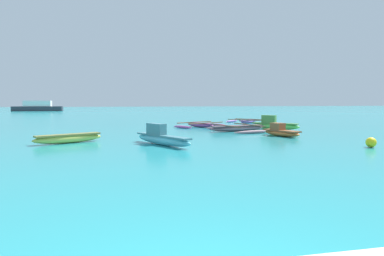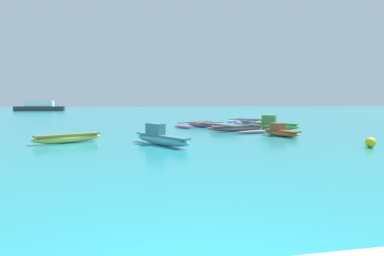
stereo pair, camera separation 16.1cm
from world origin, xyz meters
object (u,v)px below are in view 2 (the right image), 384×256
object	(u,v)px
moored_boat_5	(274,125)
moored_boat_0	(160,137)
moored_boat_6	(237,128)
moored_boat_2	(201,125)
moored_boat_3	(281,132)
mooring_buoy_0	(370,143)
moored_boat_1	(68,138)
distant_ferry	(40,107)
moored_boat_4	(250,121)

from	to	relation	value
moored_boat_5	moored_boat_0	bearing A→B (deg)	-100.28
moored_boat_0	moored_boat_6	world-z (taller)	moored_boat_0
moored_boat_2	moored_boat_3	world-z (taller)	moored_boat_3
moored_boat_2	mooring_buoy_0	xyz separation A→B (m)	(4.57, -12.92, 0.05)
moored_boat_1	mooring_buoy_0	world-z (taller)	mooring_buoy_0
mooring_buoy_0	distant_ferry	world-z (taller)	distant_ferry
moored_boat_4	moored_boat_5	distance (m)	7.49
moored_boat_1	moored_boat_6	world-z (taller)	same
moored_boat_3	mooring_buoy_0	bearing A→B (deg)	-3.60
mooring_buoy_0	moored_boat_5	bearing A→B (deg)	90.48
moored_boat_0	moored_boat_3	xyz separation A→B (m)	(7.25, 2.44, -0.08)
moored_boat_6	distant_ferry	bearing A→B (deg)	102.57
moored_boat_0	distant_ferry	bearing A→B (deg)	169.72
mooring_buoy_0	distant_ferry	size ratio (longest dim) A/B	0.05
moored_boat_0	moored_boat_5	size ratio (longest dim) A/B	1.34
moored_boat_2	moored_boat_3	bearing A→B (deg)	-7.82
mooring_buoy_0	moored_boat_4	bearing A→B (deg)	86.66
moored_boat_1	moored_boat_4	bearing A→B (deg)	12.87
moored_boat_0	moored_boat_6	xyz separation A→B (m)	(5.88, 6.07, -0.14)
moored_boat_6	mooring_buoy_0	size ratio (longest dim) A/B	9.89
moored_boat_2	moored_boat_3	size ratio (longest dim) A/B	1.65
moored_boat_3	distant_ferry	world-z (taller)	distant_ferry
moored_boat_0	moored_boat_1	xyz separation A→B (m)	(-4.31, 1.58, -0.10)
moored_boat_4	distant_ferry	bearing A→B (deg)	80.49
moored_boat_3	moored_boat_4	bearing A→B (deg)	146.84
moored_boat_1	moored_boat_2	bearing A→B (deg)	16.20
moored_boat_2	moored_boat_6	size ratio (longest dim) A/B	0.98
moored_boat_3	mooring_buoy_0	size ratio (longest dim) A/B	5.85
moored_boat_2	moored_boat_5	bearing A→B (deg)	23.32
moored_boat_0	distant_ferry	distance (m)	60.56
moored_boat_5	moored_boat_6	world-z (taller)	moored_boat_5
moored_boat_4	mooring_buoy_0	xyz separation A→B (m)	(-0.98, -16.87, 0.07)
moored_boat_5	mooring_buoy_0	xyz separation A→B (m)	(0.08, -9.46, -0.13)
moored_boat_4	moored_boat_6	bearing A→B (deg)	-158.26
distant_ferry	moored_boat_3	bearing A→B (deg)	-65.71
moored_boat_1	moored_boat_6	xyz separation A→B (m)	(10.19, 4.50, -0.04)
moored_boat_3	moored_boat_4	size ratio (longest dim) A/B	0.61
moored_boat_1	mooring_buoy_0	xyz separation A→B (m)	(13.18, -4.43, -0.02)
moored_boat_0	moored_boat_1	distance (m)	4.59
moored_boat_3	distant_ferry	size ratio (longest dim) A/B	0.28
mooring_buoy_0	moored_boat_0	bearing A→B (deg)	162.14
moored_boat_2	moored_boat_6	xyz separation A→B (m)	(1.59, -3.99, 0.03)
moored_boat_0	moored_boat_2	bearing A→B (deg)	129.57
moored_boat_0	distant_ferry	size ratio (longest dim) A/B	0.41
moored_boat_0	distant_ferry	xyz separation A→B (m)	(-17.77, 57.89, 0.50)
moored_boat_0	moored_boat_2	size ratio (longest dim) A/B	0.90
moored_boat_0	moored_boat_2	distance (m)	10.94
moored_boat_1	moored_boat_2	size ratio (longest dim) A/B	0.74
moored_boat_2	distant_ferry	distance (m)	52.67
moored_boat_2	moored_boat_4	bearing A→B (deg)	96.34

